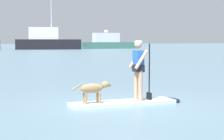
# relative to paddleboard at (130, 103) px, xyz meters

# --- Properties ---
(ground_plane) EXTENTS (400.00, 400.00, 0.00)m
(ground_plane) POSITION_rel_paddleboard_xyz_m (-0.23, -0.02, -0.05)
(ground_plane) COLOR slate
(paddleboard) EXTENTS (3.35, 1.05, 0.10)m
(paddleboard) POSITION_rel_paddleboard_xyz_m (0.00, 0.00, 0.00)
(paddleboard) COLOR silver
(paddleboard) RESTS_ON ground_plane
(person_paddler) EXTENTS (0.63, 0.51, 1.69)m
(person_paddler) POSITION_rel_paddleboard_xyz_m (0.27, 0.03, 1.03)
(person_paddler) COLOR tan
(person_paddler) RESTS_ON paddleboard
(dog) EXTENTS (1.12, 0.28, 0.57)m
(dog) POSITION_rel_paddleboard_xyz_m (-1.09, -0.11, 0.44)
(dog) COLOR #997A51
(dog) RESTS_ON paddleboard
(moored_boat_far_port) EXTENTS (13.06, 4.99, 12.18)m
(moored_boat_far_port) POSITION_rel_paddleboard_xyz_m (7.62, 68.59, 1.59)
(moored_boat_far_port) COLOR black
(moored_boat_far_port) RESTS_ON ground_plane
(moored_boat_far_starboard) EXTENTS (12.81, 4.40, 4.04)m
(moored_boat_far_starboard) POSITION_rel_paddleboard_xyz_m (21.39, 71.50, 1.22)
(moored_boat_far_starboard) COLOR #3F7266
(moored_boat_far_starboard) RESTS_ON ground_plane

